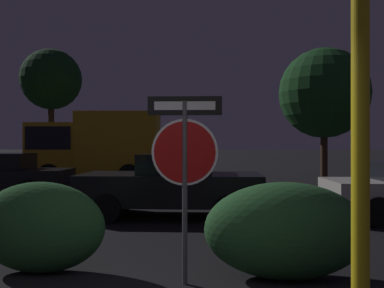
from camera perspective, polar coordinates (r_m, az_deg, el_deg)
road_center_stripe at (r=11.54m, az=-0.21°, el=-8.14°), size 37.73×0.12×0.01m
stop_sign at (r=4.97m, az=-0.97°, el=-1.06°), size 0.87×0.06×2.18m
yellow_pole_right at (r=3.49m, az=21.53°, el=0.71°), size 0.14×0.14×3.34m
hedge_bush_2 at (r=5.84m, az=-19.57°, el=-10.41°), size 1.67×0.73×1.15m
hedge_bush_3 at (r=5.38m, az=12.31°, el=-11.20°), size 1.96×0.99×1.17m
passing_car_2 at (r=9.65m, az=-2.68°, el=-5.45°), size 4.13×2.00×1.41m
delivery_truck at (r=18.80m, az=-12.93°, el=-0.07°), size 5.53×2.62×2.99m
tree_0 at (r=20.86m, az=17.19°, el=6.48°), size 4.17×4.17×6.09m
tree_2 at (r=24.41m, az=-18.27°, el=8.11°), size 3.25×3.25×6.75m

